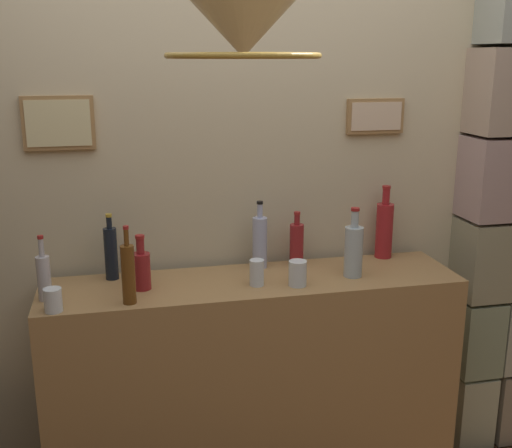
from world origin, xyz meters
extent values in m
cube|color=beige|center=(0.00, 1.10, 1.38)|extent=(3.34, 0.08, 2.75)
cube|color=#9E7547|center=(-0.73, 1.05, 1.63)|extent=(0.28, 0.03, 0.21)
cube|color=beige|center=(-0.73, 1.03, 1.63)|extent=(0.25, 0.01, 0.18)
cube|color=#9E7547|center=(0.60, 1.05, 1.63)|extent=(0.26, 0.03, 0.15)
cube|color=beige|center=(0.60, 1.03, 1.63)|extent=(0.23, 0.01, 0.12)
cube|color=#AFB69C|center=(1.13, 0.98, 0.19)|extent=(0.19, 0.29, 0.37)
cube|color=gray|center=(1.35, 0.98, 0.19)|extent=(0.19, 0.29, 0.37)
cube|color=gray|center=(1.13, 0.98, 0.58)|extent=(0.20, 0.29, 0.37)
cube|color=#ADB19F|center=(1.35, 0.98, 0.58)|extent=(0.22, 0.29, 0.37)
cube|color=gray|center=(1.24, 0.98, 0.96)|extent=(0.43, 0.29, 0.37)
cube|color=#AA908E|center=(1.24, 0.98, 1.35)|extent=(0.43, 0.29, 0.37)
cube|color=tan|center=(1.13, 0.98, 1.74)|extent=(0.21, 0.29, 0.37)
cube|color=#9E7547|center=(0.00, 0.81, 0.50)|extent=(1.71, 0.42, 1.00)
cylinder|color=maroon|center=(0.64, 0.98, 1.12)|extent=(0.08, 0.08, 0.25)
cylinder|color=maroon|center=(0.64, 0.98, 1.28)|extent=(0.03, 0.03, 0.07)
cylinder|color=maroon|center=(0.64, 0.98, 1.32)|extent=(0.04, 0.04, 0.01)
cylinder|color=brown|center=(-0.50, 0.67, 1.11)|extent=(0.05, 0.05, 0.22)
cylinder|color=brown|center=(-0.50, 0.67, 1.25)|extent=(0.02, 0.02, 0.06)
cylinder|color=maroon|center=(-0.50, 0.67, 1.29)|extent=(0.02, 0.02, 0.01)
cylinder|color=maroon|center=(0.23, 0.96, 1.09)|extent=(0.06, 0.06, 0.18)
cylinder|color=maroon|center=(0.23, 0.96, 1.20)|extent=(0.02, 0.02, 0.04)
cylinder|color=maroon|center=(0.23, 0.96, 1.23)|extent=(0.03, 0.03, 0.01)
cylinder|color=#A8B7BE|center=(0.41, 0.77, 1.10)|extent=(0.08, 0.08, 0.21)
cylinder|color=#A8B7BE|center=(0.41, 0.77, 1.24)|extent=(0.03, 0.03, 0.07)
cylinder|color=maroon|center=(0.41, 0.77, 1.29)|extent=(0.04, 0.04, 0.01)
cylinder|color=maroon|center=(-0.45, 0.81, 1.07)|extent=(0.07, 0.07, 0.15)
cylinder|color=maroon|center=(-0.45, 0.81, 1.18)|extent=(0.03, 0.03, 0.06)
cylinder|color=maroon|center=(-0.45, 0.81, 1.21)|extent=(0.04, 0.04, 0.01)
cylinder|color=#B6B4BD|center=(-0.81, 0.77, 1.08)|extent=(0.05, 0.05, 0.17)
cylinder|color=#B6B4BD|center=(-0.81, 0.77, 1.20)|extent=(0.02, 0.02, 0.07)
cylinder|color=maroon|center=(-0.81, 0.77, 1.24)|extent=(0.02, 0.02, 0.01)
cylinder|color=#AAB3D7|center=(0.06, 0.96, 1.11)|extent=(0.06, 0.06, 0.22)
cylinder|color=#AAB3D7|center=(0.06, 0.96, 1.25)|extent=(0.02, 0.02, 0.06)
cylinder|color=black|center=(0.06, 0.96, 1.29)|extent=(0.03, 0.03, 0.01)
cylinder|color=black|center=(-0.56, 0.95, 1.11)|extent=(0.05, 0.05, 0.21)
cylinder|color=black|center=(-0.56, 0.95, 1.24)|extent=(0.02, 0.02, 0.05)
cylinder|color=#B7932D|center=(-0.56, 0.95, 1.27)|extent=(0.03, 0.03, 0.01)
cylinder|color=silver|center=(0.00, 0.75, 1.05)|extent=(0.06, 0.06, 0.11)
cylinder|color=silver|center=(0.16, 0.71, 1.05)|extent=(0.07, 0.07, 0.10)
cylinder|color=silver|center=(-0.77, 0.65, 1.04)|extent=(0.06, 0.06, 0.09)
cone|color=beige|center=(-0.18, 0.12, 1.99)|extent=(0.41, 0.41, 0.21)
torus|color=#AD8433|center=(-0.18, 0.12, 1.89)|extent=(0.41, 0.41, 0.02)
camera|label=1|loc=(-0.52, -1.55, 1.88)|focal=43.89mm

